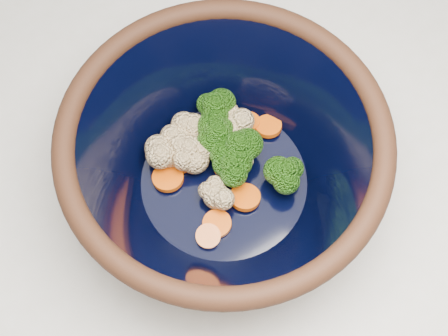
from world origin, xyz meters
name	(u,v)px	position (x,y,z in m)	size (l,w,h in m)	color
ground	(257,323)	(0.00, 0.00, 0.00)	(3.00, 3.00, 0.00)	#9E7A54
counter	(269,276)	(0.00, 0.00, 0.45)	(1.20, 1.20, 0.90)	silver
mixing_bowl	(224,162)	(-0.08, 0.03, 0.98)	(0.37, 0.37, 0.14)	black
vegetable_pile	(220,148)	(-0.07, 0.05, 0.95)	(0.15, 0.14, 0.05)	#608442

